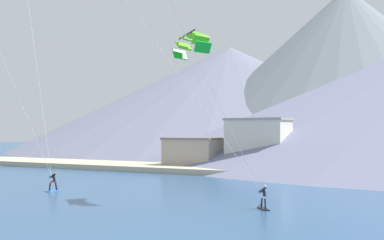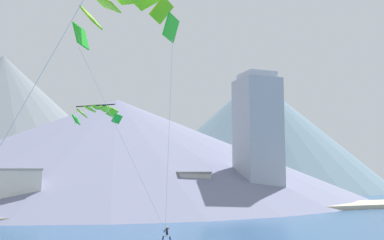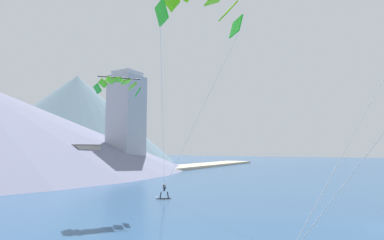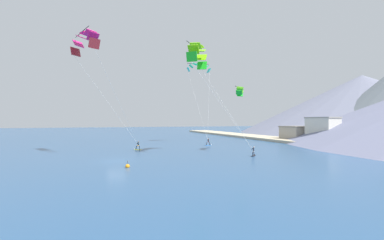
# 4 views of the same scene
# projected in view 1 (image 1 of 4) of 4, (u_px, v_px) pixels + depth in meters

# --- Properties ---
(kitesurfer_near_lead) EXTENTS (1.44, 1.58, 1.67)m
(kitesurfer_near_lead) POSITION_uv_depth(u_px,v_px,m) (263.00, 202.00, 35.36)
(kitesurfer_near_lead) COLOR black
(kitesurfer_near_lead) RESTS_ON ground
(kitesurfer_near_trail) EXTENTS (0.64, 1.77, 1.74)m
(kitesurfer_near_trail) POSITION_uv_depth(u_px,v_px,m) (55.00, 185.00, 45.91)
(kitesurfer_near_trail) COLOR #337FDB
(kitesurfer_near_trail) RESTS_ON ground
(parafoil_kite_distant_high_outer) EXTENTS (4.33, 3.37, 1.69)m
(parafoil_kite_distant_high_outer) POSITION_uv_depth(u_px,v_px,m) (192.00, 43.00, 39.60)
(parafoil_kite_distant_high_outer) COLOR green
(shoreline_strip) EXTENTS (180.00, 10.00, 0.70)m
(shoreline_strip) POSITION_uv_depth(u_px,v_px,m) (339.00, 175.00, 58.83)
(shoreline_strip) COLOR #BCAD8E
(shoreline_strip) RESTS_ON ground
(shore_building_harbour_front) EXTENTS (7.95, 4.46, 6.86)m
(shore_building_harbour_front) POSITION_uv_depth(u_px,v_px,m) (258.00, 145.00, 67.83)
(shore_building_harbour_front) COLOR silver
(shore_building_harbour_front) RESTS_ON ground
(shore_building_quay_east) EXTENTS (7.54, 6.78, 4.35)m
(shore_building_quay_east) POSITION_uv_depth(u_px,v_px,m) (197.00, 153.00, 72.12)
(shore_building_quay_east) COLOR #A89E8E
(shore_building_quay_east) RESTS_ON ground
(mountain_peak_west_ridge) EXTENTS (87.18, 87.18, 39.49)m
(mountain_peak_west_ridge) POSITION_uv_depth(u_px,v_px,m) (347.00, 70.00, 126.56)
(mountain_peak_west_ridge) COLOR slate
(mountain_peak_west_ridge) RESTS_ON ground
(mountain_peak_far_spur) EXTENTS (114.80, 114.80, 27.91)m
(mountain_peak_far_spur) POSITION_uv_depth(u_px,v_px,m) (230.00, 99.00, 143.23)
(mountain_peak_far_spur) COLOR slate
(mountain_peak_far_spur) RESTS_ON ground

